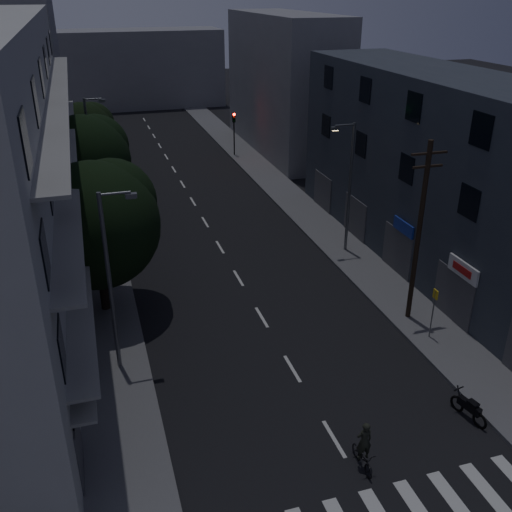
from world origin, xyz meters
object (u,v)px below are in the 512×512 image
utility_pole (419,230)px  motorcycle (469,409)px  bus_stop_sign (434,305)px  cyclist (363,452)px

utility_pole → motorcycle: size_ratio=5.05×
bus_stop_sign → motorcycle: bearing=-107.0°
utility_pole → cyclist: 11.40m
bus_stop_sign → motorcycle: size_ratio=1.42×
cyclist → utility_pole: bearing=52.1°
utility_pole → cyclist: utility_pole is taller
bus_stop_sign → utility_pole: bearing=90.2°
bus_stop_sign → motorcycle: 5.67m
motorcycle → bus_stop_sign: bearing=61.1°
motorcycle → cyclist: size_ratio=0.92×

